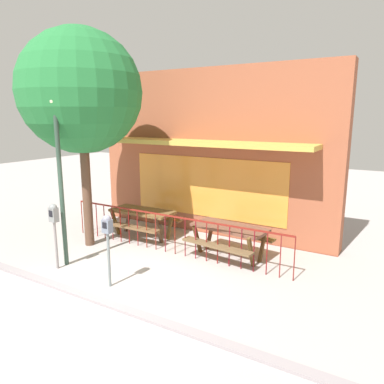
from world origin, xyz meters
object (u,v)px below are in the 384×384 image
parking_meter_near (54,219)px  street_tree (81,92)px  picnic_table_right (229,233)px  street_lamp (59,156)px  parking_meter_far (107,232)px  picnic_table_left (142,216)px

parking_meter_near → street_tree: 3.16m
picnic_table_right → street_lamp: 4.23m
street_tree → picnic_table_right: bearing=17.2°
parking_meter_far → parking_meter_near: bearing=178.1°
picnic_table_right → parking_meter_near: size_ratio=1.31×
picnic_table_left → parking_meter_near: bearing=-96.2°
parking_meter_near → picnic_table_right: bearing=40.3°
street_tree → street_lamp: size_ratio=1.43×
parking_meter_near → parking_meter_far: (1.61, -0.05, -0.01)m
picnic_table_right → street_lamp: size_ratio=0.51×
picnic_table_right → street_lamp: bearing=-142.7°
street_lamp → parking_meter_near: bearing=-88.1°
picnic_table_right → parking_meter_near: (-3.01, -2.56, 0.53)m
parking_meter_far → street_lamp: street_lamp is taller
parking_meter_far → street_lamp: 2.13m
parking_meter_near → parking_meter_far: 1.62m
street_tree → parking_meter_far: bearing=-35.4°
picnic_table_left → street_lamp: 3.08m
picnic_table_left → parking_meter_far: parking_meter_far is taller
parking_meter_far → street_lamp: (-1.62, 0.31, 1.35)m
parking_meter_far → street_lamp: bearing=169.2°
picnic_table_right → parking_meter_far: parking_meter_far is taller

